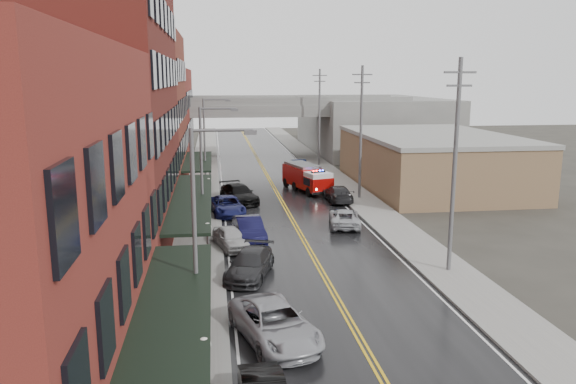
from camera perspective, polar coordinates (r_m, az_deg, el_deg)
road at (r=45.79m, az=0.09°, el=-2.25°), size 11.00×160.00×0.02m
sidewalk_left at (r=45.41m, az=-9.09°, el=-2.43°), size 3.00×160.00×0.15m
sidewalk_right at (r=47.28m, az=8.90°, el=-1.87°), size 3.00×160.00×0.15m
curb_left at (r=45.39m, az=-7.00°, el=-2.38°), size 0.30×160.00×0.15m
curb_right at (r=46.85m, az=6.96°, el=-1.94°), size 0.30×160.00×0.15m
brick_building_b at (r=37.85m, az=-18.97°, el=8.01°), size 9.00×20.00×18.00m
brick_building_c at (r=55.18m, az=-15.37°, el=7.57°), size 9.00×15.00×15.00m
brick_building_far at (r=72.62m, az=-13.50°, el=7.33°), size 9.00×20.00×12.00m
tan_building at (r=58.97m, az=14.37°, el=2.96°), size 14.00×22.00×5.00m
right_far_block at (r=87.70m, az=8.34°, el=6.88°), size 18.00×30.00×8.00m
awning_0 at (r=19.80m, az=-11.69°, el=-12.31°), size 2.60×16.00×3.09m
awning_1 at (r=37.95m, az=-9.76°, el=-0.69°), size 2.60×18.00×3.09m
awning_2 at (r=55.17m, az=-9.13°, el=3.11°), size 2.60×13.00×3.09m
globe_lamp_0 at (r=18.24m, az=-8.47°, el=-16.73°), size 0.44×0.44×3.12m
globe_lamp_1 at (r=31.29m, az=-8.15°, el=-4.55°), size 0.44×0.44×3.12m
globe_lamp_2 at (r=44.91m, az=-8.03°, el=0.37°), size 0.44×0.44×3.12m
street_lamp_0 at (r=22.82m, az=-8.87°, el=-3.14°), size 2.64×0.22×9.00m
street_lamp_1 at (r=38.51m, az=-8.41°, el=2.85°), size 2.64×0.22×9.00m
street_lamp_2 at (r=54.39m, az=-8.22°, el=5.36°), size 2.64×0.22×9.00m
utility_pole_0 at (r=32.24m, az=16.58°, el=2.83°), size 1.80×0.24×12.00m
utility_pole_1 at (r=51.02m, az=7.42°, el=6.25°), size 1.80×0.24×12.00m
utility_pole_2 at (r=70.47m, az=3.21°, el=7.75°), size 1.80×0.24×12.00m
overpass at (r=76.47m, az=-3.14°, el=7.81°), size 40.00×10.00×7.50m
fire_truck at (r=54.90m, az=1.95°, el=1.53°), size 4.31×7.37×2.57m
parked_car_left_2 at (r=24.22m, az=-1.37°, el=-13.18°), size 4.06×6.18×1.58m
parked_car_left_3 at (r=31.52m, az=-3.88°, el=-7.33°), size 3.49×5.46×1.47m
parked_car_left_4 at (r=36.74m, az=-5.83°, el=-4.67°), size 2.70×4.43×1.41m
parked_car_left_5 at (r=38.30m, az=-3.96°, el=-3.80°), size 2.21×5.04×1.61m
parked_car_left_6 at (r=45.77m, az=-6.21°, el=-1.39°), size 3.16×5.60×1.47m
parked_car_left_7 at (r=49.96m, az=-5.01°, el=-0.19°), size 3.81×6.00×1.62m
parked_car_right_0 at (r=42.13m, az=5.75°, el=-2.62°), size 2.98×5.06×1.32m
parked_car_right_1 at (r=50.54m, az=5.08°, el=-0.16°), size 2.11×5.01×1.44m
parked_car_right_2 at (r=61.40m, az=1.77°, el=2.01°), size 3.12×4.90×1.55m
parked_car_right_3 at (r=66.39m, az=1.05°, el=2.72°), size 1.67×4.65×1.53m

